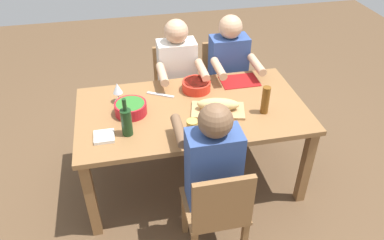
{
  "coord_description": "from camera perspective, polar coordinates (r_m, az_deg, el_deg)",
  "views": [
    {
      "loc": [
        0.49,
        2.35,
        2.38
      ],
      "look_at": [
        0.0,
        0.0,
        0.63
      ],
      "focal_mm": 35.33,
      "sensor_mm": 36.0,
      "label": 1
    }
  ],
  "objects": [
    {
      "name": "napkin_stack",
      "position": [
        2.68,
        -13.12,
        -2.46
      ],
      "size": [
        0.14,
        0.14,
        0.02
      ],
      "primitive_type": "cube",
      "rotation": [
        0.0,
        0.0,
        -0.0
      ],
      "color": "white",
      "rests_on": "dining_table"
    },
    {
      "name": "beer_bottle",
      "position": [
        2.86,
        11.02,
        2.98
      ],
      "size": [
        0.06,
        0.06,
        0.22
      ],
      "primitive_type": "cylinder",
      "color": "brown",
      "rests_on": "dining_table"
    },
    {
      "name": "chair_near_left",
      "position": [
        3.8,
        4.67,
        6.07
      ],
      "size": [
        0.4,
        0.4,
        0.85
      ],
      "color": "olive",
      "rests_on": "ground_plane"
    },
    {
      "name": "chair_near_center",
      "position": [
        3.71,
        -2.55,
        5.32
      ],
      "size": [
        0.4,
        0.4,
        0.85
      ],
      "color": "olive",
      "rests_on": "ground_plane"
    },
    {
      "name": "cutting_board",
      "position": [
        2.87,
        3.93,
        1.47
      ],
      "size": [
        0.44,
        0.31,
        0.02
      ],
      "primitive_type": "cube",
      "rotation": [
        0.0,
        0.0,
        -0.25
      ],
      "color": "tan",
      "rests_on": "dining_table"
    },
    {
      "name": "cup_far_center",
      "position": [
        2.64,
        0.06,
        -1.01
      ],
      "size": [
        0.08,
        0.08,
        0.1
      ],
      "primitive_type": "cylinder",
      "color": "gold",
      "rests_on": "dining_table"
    },
    {
      "name": "diner_far_center",
      "position": [
        2.47,
        2.97,
        -7.01
      ],
      "size": [
        0.41,
        0.53,
        1.2
      ],
      "color": "#2D2D38",
      "rests_on": "ground_plane"
    },
    {
      "name": "carving_knife",
      "position": [
        3.08,
        -4.79,
        3.83
      ],
      "size": [
        0.21,
        0.13,
        0.01
      ],
      "primitive_type": "cube",
      "rotation": [
        0.0,
        0.0,
        2.63
      ],
      "color": "silver",
      "rests_on": "dining_table"
    },
    {
      "name": "chair_far_center",
      "position": [
        2.5,
        3.88,
        -13.43
      ],
      "size": [
        0.4,
        0.4,
        0.85
      ],
      "color": "olive",
      "rests_on": "ground_plane"
    },
    {
      "name": "serving_bowl_greens",
      "position": [
        2.86,
        -9.24,
        1.86
      ],
      "size": [
        0.24,
        0.24,
        0.09
      ],
      "color": "#B21923",
      "rests_on": "dining_table"
    },
    {
      "name": "bread_loaf",
      "position": [
        2.84,
        3.97,
        2.38
      ],
      "size": [
        0.34,
        0.19,
        0.09
      ],
      "primitive_type": "ellipsoid",
      "rotation": [
        0.0,
        0.0,
        -0.25
      ],
      "color": "tan",
      "rests_on": "cutting_board"
    },
    {
      "name": "placemat_near_left",
      "position": [
        3.28,
        7.17,
        5.86
      ],
      "size": [
        0.32,
        0.23,
        0.01
      ],
      "primitive_type": "cube",
      "color": "maroon",
      "rests_on": "dining_table"
    },
    {
      "name": "serving_bowl_salad",
      "position": [
        3.11,
        0.66,
        5.28
      ],
      "size": [
        0.23,
        0.23,
        0.08
      ],
      "color": "red",
      "rests_on": "dining_table"
    },
    {
      "name": "diner_near_center",
      "position": [
        3.45,
        -2.12,
        6.86
      ],
      "size": [
        0.41,
        0.53,
        1.2
      ],
      "color": "#2D2D38",
      "rests_on": "ground_plane"
    },
    {
      "name": "wine_bottle",
      "position": [
        2.63,
        -9.86,
        -0.21
      ],
      "size": [
        0.08,
        0.08,
        0.29
      ],
      "color": "#193819",
      "rests_on": "dining_table"
    },
    {
      "name": "wine_glass",
      "position": [
        2.98,
        -11.18,
        4.61
      ],
      "size": [
        0.08,
        0.08,
        0.17
      ],
      "color": "silver",
      "rests_on": "dining_table"
    },
    {
      "name": "diner_near_left",
      "position": [
        3.55,
        5.64,
        7.61
      ],
      "size": [
        0.41,
        0.53,
        1.2
      ],
      "color": "#2D2D38",
      "rests_on": "ground_plane"
    },
    {
      "name": "dining_table",
      "position": [
        2.95,
        0.0,
        0.44
      ],
      "size": [
        1.76,
        0.96,
        0.74
      ],
      "color": "olive",
      "rests_on": "ground_plane"
    },
    {
      "name": "ground_plane",
      "position": [
        3.38,
        0.0,
        -8.64
      ],
      "size": [
        8.0,
        8.0,
        0.0
      ],
      "primitive_type": "plane",
      "color": "brown"
    }
  ]
}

